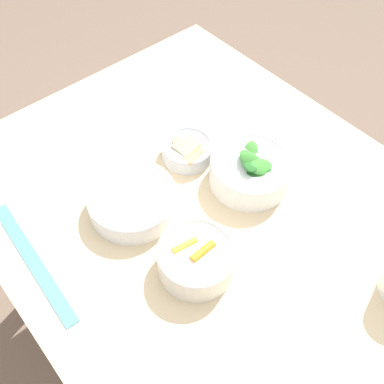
# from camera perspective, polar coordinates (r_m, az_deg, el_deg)

# --- Properties ---
(ground_plane) EXTENTS (10.00, 10.00, 0.00)m
(ground_plane) POSITION_cam_1_polar(r_m,az_deg,el_deg) (1.63, 1.55, -17.20)
(ground_plane) COLOR brown
(dining_table) EXTENTS (1.12, 0.88, 0.76)m
(dining_table) POSITION_cam_1_polar(r_m,az_deg,el_deg) (1.05, 2.31, -5.32)
(dining_table) COLOR beige
(dining_table) RESTS_ON ground_plane
(bowl_carrots) EXTENTS (0.15, 0.15, 0.07)m
(bowl_carrots) POSITION_cam_1_polar(r_m,az_deg,el_deg) (0.84, 0.54, -8.84)
(bowl_carrots) COLOR silver
(bowl_carrots) RESTS_ON dining_table
(bowl_greens) EXTENTS (0.18, 0.18, 0.10)m
(bowl_greens) POSITION_cam_1_polar(r_m,az_deg,el_deg) (0.97, 7.82, 2.94)
(bowl_greens) COLOR white
(bowl_greens) RESTS_ON dining_table
(bowl_beans_hotdog) EXTENTS (0.19, 0.19, 0.06)m
(bowl_beans_hotdog) POSITION_cam_1_polar(r_m,az_deg,el_deg) (0.93, -7.91, -1.20)
(bowl_beans_hotdog) COLOR white
(bowl_beans_hotdog) RESTS_ON dining_table
(bowl_cookies) EXTENTS (0.12, 0.12, 0.05)m
(bowl_cookies) POSITION_cam_1_polar(r_m,az_deg,el_deg) (1.02, -0.62, 5.71)
(bowl_cookies) COLOR silver
(bowl_cookies) RESTS_ON dining_table
(ruler) EXTENTS (0.34, 0.04, 0.00)m
(ruler) POSITION_cam_1_polar(r_m,az_deg,el_deg) (0.93, -20.43, -8.57)
(ruler) COLOR #4C99E0
(ruler) RESTS_ON dining_table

